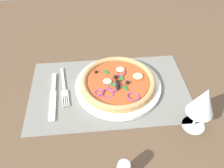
{
  "coord_description": "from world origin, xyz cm",
  "views": [
    {
      "loc": [
        4.11,
        51.32,
        54.78
      ],
      "look_at": [
        -0.88,
        0.0,
        2.74
      ],
      "focal_mm": 36.73,
      "sensor_mm": 36.0,
      "label": 1
    }
  ],
  "objects": [
    {
      "name": "pizza",
      "position": [
        -2.93,
        -0.77,
        2.82
      ],
      "size": [
        24.31,
        24.31,
        2.69
      ],
      "color": "tan",
      "rests_on": "plate"
    },
    {
      "name": "wine_glass",
      "position": [
        -22.58,
        16.13,
        10.06
      ],
      "size": [
        7.2,
        7.2,
        14.9
      ],
      "color": "silver",
      "rests_on": "ground_plane"
    },
    {
      "name": "placemat",
      "position": [
        0.0,
        0.0,
        0.2
      ],
      "size": [
        51.39,
        31.22,
        0.4
      ],
      "primitive_type": "cube",
      "color": "slate",
      "rests_on": "ground_plane"
    },
    {
      "name": "ground_plane",
      "position": [
        0.0,
        0.0,
        -1.2
      ],
      "size": [
        190.0,
        140.0,
        2.4
      ],
      "primitive_type": "cube",
      "color": "brown"
    },
    {
      "name": "knife",
      "position": [
        18.02,
        1.42,
        0.65
      ],
      "size": [
        2.42,
        20.05,
        0.62
      ],
      "rotation": [
        0.0,
        0.0,
        1.61
      ],
      "color": "silver",
      "rests_on": "placemat"
    },
    {
      "name": "plate",
      "position": [
        -2.92,
        -0.81,
        1.07
      ],
      "size": [
        28.02,
        28.02,
        1.34
      ],
      "primitive_type": "cylinder",
      "color": "silver",
      "rests_on": "placemat"
    },
    {
      "name": "fork",
      "position": [
        14.73,
        -1.65,
        0.62
      ],
      "size": [
        3.84,
        18.04,
        0.44
      ],
      "rotation": [
        0.0,
        0.0,
        1.7
      ],
      "color": "silver",
      "rests_on": "placemat"
    }
  ]
}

